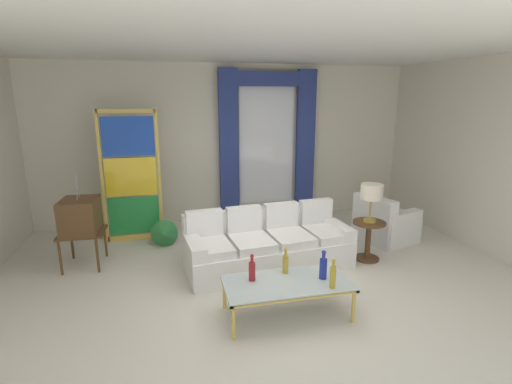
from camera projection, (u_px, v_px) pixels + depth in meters
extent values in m
plane|color=silver|center=(268.00, 288.00, 4.89)|extent=(16.00, 16.00, 0.00)
cube|color=silver|center=(228.00, 144.00, 7.42)|extent=(8.00, 0.12, 3.00)
cube|color=silver|center=(486.00, 156.00, 5.92)|extent=(0.12, 7.00, 3.00)
cube|color=white|center=(254.00, 46.00, 4.92)|extent=(8.00, 7.60, 0.04)
cube|color=white|center=(267.00, 141.00, 7.50)|extent=(1.10, 0.02, 2.50)
cylinder|color=gold|center=(268.00, 71.00, 7.11)|extent=(2.00, 0.04, 0.04)
cube|color=navy|center=(229.00, 142.00, 7.24)|extent=(0.36, 0.12, 2.70)
cube|color=navy|center=(305.00, 140.00, 7.58)|extent=(0.36, 0.12, 2.70)
cube|color=navy|center=(268.00, 79.00, 7.13)|extent=(1.80, 0.10, 0.28)
cube|color=white|center=(269.00, 255.00, 5.46)|extent=(2.40, 1.13, 0.38)
cube|color=white|center=(260.00, 233.00, 5.75)|extent=(2.33, 0.43, 0.78)
cube|color=white|center=(335.00, 240.00, 5.77)|extent=(0.29, 0.87, 0.56)
cube|color=white|center=(194.00, 259.00, 5.09)|extent=(0.29, 0.87, 0.56)
cube|color=white|center=(325.00, 232.00, 5.63)|extent=(0.61, 0.79, 0.12)
cube|color=white|center=(316.00, 212.00, 5.87)|extent=(0.52, 0.19, 0.40)
cube|color=white|center=(289.00, 237.00, 5.44)|extent=(0.61, 0.79, 0.12)
cube|color=white|center=(281.00, 216.00, 5.68)|extent=(0.52, 0.19, 0.40)
cube|color=white|center=(251.00, 242.00, 5.26)|extent=(0.61, 0.79, 0.12)
cube|color=white|center=(244.00, 220.00, 5.50)|extent=(0.52, 0.19, 0.40)
cube|color=white|center=(210.00, 247.00, 5.07)|extent=(0.61, 0.79, 0.12)
cube|color=white|center=(204.00, 224.00, 5.31)|extent=(0.52, 0.19, 0.40)
cube|color=silver|center=(287.00, 282.00, 4.19)|extent=(1.39, 0.68, 0.02)
cube|color=gold|center=(279.00, 272.00, 4.50)|extent=(1.39, 0.04, 0.03)
cube|color=gold|center=(297.00, 299.00, 3.89)|extent=(1.39, 0.04, 0.03)
cube|color=gold|center=(226.00, 291.00, 4.04)|extent=(0.04, 0.68, 0.03)
cube|color=gold|center=(344.00, 278.00, 4.35)|extent=(0.04, 0.68, 0.03)
cylinder|color=gold|center=(224.00, 293.00, 4.38)|extent=(0.04, 0.04, 0.38)
cylinder|color=gold|center=(330.00, 281.00, 4.67)|extent=(0.04, 0.04, 0.38)
cylinder|color=gold|center=(233.00, 322.00, 3.81)|extent=(0.04, 0.04, 0.38)
cylinder|color=gold|center=(353.00, 306.00, 4.11)|extent=(0.04, 0.04, 0.38)
cylinder|color=navy|center=(323.00, 269.00, 4.24)|extent=(0.08, 0.08, 0.23)
cylinder|color=navy|center=(324.00, 257.00, 4.20)|extent=(0.04, 0.04, 0.06)
sphere|color=navy|center=(324.00, 252.00, 4.19)|extent=(0.05, 0.05, 0.05)
cylinder|color=gold|center=(333.00, 277.00, 4.03)|extent=(0.06, 0.06, 0.24)
cylinder|color=gold|center=(334.00, 264.00, 3.99)|extent=(0.03, 0.03, 0.06)
sphere|color=gold|center=(334.00, 260.00, 3.98)|extent=(0.04, 0.04, 0.04)
cylinder|color=maroon|center=(252.00, 271.00, 4.19)|extent=(0.07, 0.07, 0.21)
cylinder|color=maroon|center=(252.00, 260.00, 4.16)|extent=(0.03, 0.03, 0.06)
sphere|color=maroon|center=(252.00, 256.00, 4.15)|extent=(0.04, 0.04, 0.04)
cylinder|color=gold|center=(285.00, 264.00, 4.38)|extent=(0.07, 0.07, 0.21)
cylinder|color=gold|center=(286.00, 253.00, 4.34)|extent=(0.03, 0.03, 0.06)
sphere|color=gold|center=(286.00, 250.00, 4.33)|extent=(0.04, 0.04, 0.04)
cube|color=brown|center=(82.00, 233.00, 5.44)|extent=(0.62, 0.54, 0.03)
cylinder|color=brown|center=(60.00, 258.00, 5.19)|extent=(0.04, 0.04, 0.50)
cylinder|color=brown|center=(72.00, 243.00, 5.73)|extent=(0.04, 0.04, 0.50)
cylinder|color=brown|center=(97.00, 256.00, 5.27)|extent=(0.04, 0.04, 0.50)
cylinder|color=brown|center=(105.00, 241.00, 5.81)|extent=(0.04, 0.04, 0.50)
cube|color=brown|center=(80.00, 216.00, 5.38)|extent=(0.51, 0.58, 0.48)
cube|color=black|center=(62.00, 215.00, 5.33)|extent=(0.03, 0.39, 0.30)
cylinder|color=gold|center=(62.00, 230.00, 5.30)|extent=(0.01, 0.04, 0.04)
cylinder|color=gold|center=(65.00, 226.00, 5.45)|extent=(0.01, 0.04, 0.04)
cylinder|color=silver|center=(77.00, 187.00, 5.28)|extent=(0.01, 0.13, 0.34)
cylinder|color=silver|center=(77.00, 187.00, 5.28)|extent=(0.01, 0.13, 0.34)
cube|color=white|center=(386.00, 229.00, 6.50)|extent=(1.00, 1.00, 0.40)
cube|color=white|center=(387.00, 215.00, 6.44)|extent=(0.86, 0.86, 0.10)
cube|color=white|center=(374.00, 220.00, 6.30)|extent=(0.43, 0.82, 0.80)
cube|color=white|center=(372.00, 219.00, 6.75)|extent=(0.76, 0.39, 0.58)
cube|color=white|center=(402.00, 229.00, 6.21)|extent=(0.76, 0.39, 0.58)
cube|color=gold|center=(102.00, 178.00, 6.19)|extent=(0.05, 0.05, 2.20)
cube|color=gold|center=(159.00, 176.00, 6.39)|extent=(0.05, 0.05, 2.20)
cube|color=gold|center=(126.00, 111.00, 6.03)|extent=(0.90, 0.05, 0.06)
cube|color=gold|center=(136.00, 237.00, 6.54)|extent=(0.90, 0.05, 0.10)
cube|color=#238E3D|center=(134.00, 216.00, 6.45)|extent=(0.82, 0.02, 0.64)
cube|color=yellow|center=(131.00, 177.00, 6.29)|extent=(0.82, 0.02, 0.64)
cube|color=#1E47B7|center=(128.00, 136.00, 6.12)|extent=(0.82, 0.02, 0.64)
cylinder|color=beige|center=(165.00, 242.00, 6.35)|extent=(0.16, 0.16, 0.06)
ellipsoid|color=#236173|center=(165.00, 236.00, 6.32)|extent=(0.18, 0.32, 0.20)
sphere|color=#236173|center=(164.00, 227.00, 6.43)|extent=(0.09, 0.09, 0.09)
cone|color=gold|center=(164.00, 226.00, 6.48)|extent=(0.02, 0.04, 0.02)
cone|color=#328945|center=(164.00, 234.00, 6.13)|extent=(0.44, 0.40, 0.50)
cylinder|color=brown|center=(369.00, 223.00, 5.62)|extent=(0.48, 0.48, 0.03)
cylinder|color=brown|center=(368.00, 241.00, 5.69)|extent=(0.08, 0.08, 0.55)
cylinder|color=brown|center=(367.00, 258.00, 5.76)|extent=(0.36, 0.36, 0.03)
cylinder|color=#B29338|center=(370.00, 220.00, 5.61)|extent=(0.18, 0.18, 0.04)
cylinder|color=#B29338|center=(371.00, 207.00, 5.57)|extent=(0.03, 0.03, 0.36)
cylinder|color=beige|center=(372.00, 192.00, 5.51)|extent=(0.32, 0.32, 0.22)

